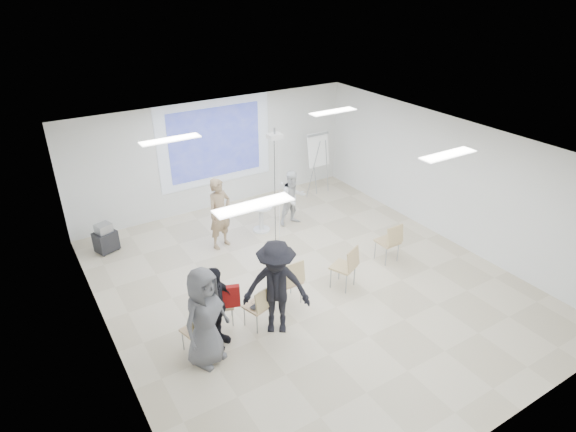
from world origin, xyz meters
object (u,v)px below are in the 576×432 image
pedestal_table (261,217)px  chair_center (290,279)px  chair_left_inner (260,304)px  av_cart (106,239)px  chair_right_inner (347,264)px  chair_far_left (198,328)px  chair_left_mid (223,303)px  audience_mid (276,282)px  audience_outer (204,312)px  flipchart_easel (318,150)px  laptop (256,304)px  audience_left (214,303)px  player_left (220,209)px  player_right (293,195)px  chair_right_far (390,240)px

pedestal_table → chair_center: 3.10m
chair_left_inner → chair_center: 0.92m
av_cart → chair_right_inner: bearing=-67.0°
chair_far_left → chair_left_mid: chair_far_left is taller
audience_mid → audience_outer: audience_mid is taller
chair_center → flipchart_easel: flipchart_easel is taller
chair_far_left → laptop: (1.19, 0.11, -0.05)m
audience_left → player_left: bearing=29.0°
chair_right_inner → laptop: (-2.15, -0.06, -0.10)m
audience_left → chair_left_inner: bearing=-33.5°
chair_right_inner → audience_mid: 2.00m
chair_right_inner → player_left: bearing=92.9°
player_left → flipchart_easel: player_left is taller
player_right → chair_far_left: player_right is taller
pedestal_table → chair_center: size_ratio=0.73×
chair_right_far → laptop: size_ratio=2.99×
audience_left → audience_outer: 0.39m
player_left → chair_left_inner: 3.20m
chair_left_mid → chair_right_far: (4.13, 0.02, 0.09)m
chair_left_inner → av_cart: bearing=95.9°
chair_right_inner → audience_mid: audience_mid is taller
chair_left_inner → player_left: bearing=61.8°
chair_center → pedestal_table: bearing=71.2°
pedestal_table → laptop: (-1.85, -3.16, 0.07)m
chair_far_left → chair_right_far: 4.83m
laptop → flipchart_easel: 6.14m
chair_right_far → audience_left: audience_left is taller
chair_far_left → audience_outer: bearing=-94.3°
player_right → chair_left_mid: (-3.26, -2.74, -0.33)m
chair_left_mid → chair_right_inner: bearing=14.7°
chair_left_mid → av_cart: chair_left_mid is taller
pedestal_table → flipchart_easel: bearing=23.6°
player_right → chair_left_mid: player_right is taller
chair_left_mid → chair_center: bearing=15.9°
av_cart → laptop: bearing=-87.7°
laptop → audience_mid: audience_mid is taller
chair_center → audience_outer: audience_outer is taller
chair_left_inner → audience_mid: size_ratio=0.42×
audience_mid → chair_far_left: bearing=-154.1°
player_right → chair_center: (-1.87, -2.85, -0.22)m
chair_left_inner → audience_outer: bearing=176.9°
pedestal_table → laptop: 3.66m
chair_left_inner → audience_mid: 0.63m
chair_left_mid → audience_mid: size_ratio=0.39×
player_right → av_cart: (-4.50, 1.14, -0.48)m
flipchart_easel → audience_mid: bearing=-131.7°
player_right → chair_left_mid: 4.27m
chair_left_inner → audience_mid: audience_mid is taller
pedestal_table → audience_left: audience_left is taller
chair_far_left → chair_right_far: chair_right_far is taller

